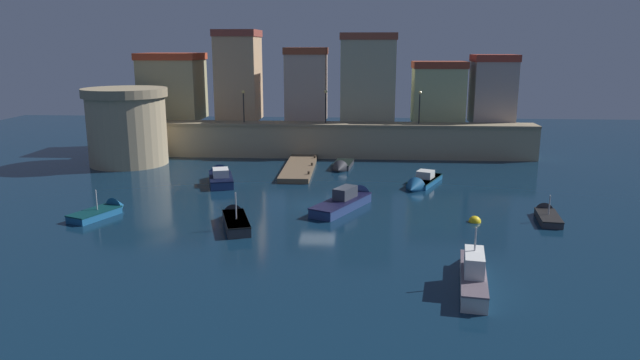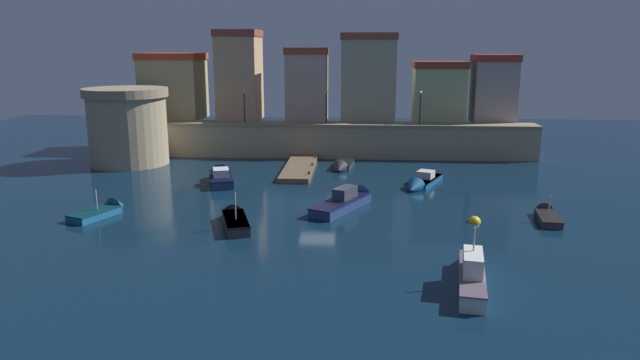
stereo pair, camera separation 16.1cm
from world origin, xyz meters
TOP-DOWN VIEW (x-y plane):
  - ground_plane at (0.00, 0.00)m, footprint 101.91×101.91m
  - quay_wall at (0.00, 18.23)m, footprint 40.71×2.79m
  - old_town_backdrop at (-2.75, 21.81)m, footprint 38.91×5.90m
  - fortress_tower at (-18.81, 13.42)m, footprint 7.75×7.75m
  - pier_dock at (-2.43, 11.60)m, footprint 2.58×10.78m
  - quay_lamp_0 at (-8.65, 18.23)m, footprint 0.32×0.32m
  - quay_lamp_1 at (-0.41, 18.23)m, footprint 0.32×0.32m
  - quay_lamp_2 at (8.83, 18.23)m, footprint 0.32×0.32m
  - moored_boat_0 at (15.11, -2.19)m, footprint 1.78×4.29m
  - moored_boat_1 at (8.28, -13.09)m, footprint 2.26×7.16m
  - moored_boat_2 at (-13.99, -3.25)m, footprint 3.01×4.51m
  - moored_boat_3 at (7.86, 6.07)m, footprint 3.85×6.06m
  - moored_boat_4 at (-4.89, -4.75)m, footprint 2.86×5.46m
  - moored_boat_5 at (-8.48, 6.64)m, footprint 3.23×5.94m
  - moored_boat_6 at (1.38, 12.35)m, footprint 2.09×4.63m
  - moored_boat_7 at (2.21, -0.05)m, footprint 4.83×7.19m
  - mooring_buoy_0 at (10.31, -3.29)m, footprint 0.79×0.79m

SIDE VIEW (x-z plane):
  - ground_plane at x=0.00m, z-range 0.00..0.00m
  - mooring_buoy_0 at x=10.31m, z-range -0.39..0.39m
  - pier_dock at x=-2.43m, z-range -0.13..0.57m
  - moored_boat_0 at x=15.11m, z-range -0.79..1.30m
  - moored_boat_6 at x=1.38m, z-range -0.46..1.00m
  - moored_boat_2 at x=-13.99m, z-range -0.87..1.42m
  - moored_boat_3 at x=7.86m, z-range -0.49..1.11m
  - moored_boat_4 at x=-4.89m, z-range -0.97..1.67m
  - moored_boat_5 at x=-8.48m, z-range -0.46..1.36m
  - moored_boat_7 at x=2.21m, z-range -0.51..1.41m
  - moored_boat_1 at x=8.28m, z-range -0.91..2.11m
  - quay_wall at x=0.00m, z-range 0.01..3.46m
  - fortress_tower at x=-18.81m, z-range 0.06..7.21m
  - quay_lamp_2 at x=8.83m, z-range 3.99..7.19m
  - quay_lamp_0 at x=-8.65m, z-range 3.99..7.20m
  - quay_lamp_1 at x=-0.41m, z-range 4.00..7.26m
  - old_town_backdrop at x=-2.75m, z-range 2.48..11.85m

